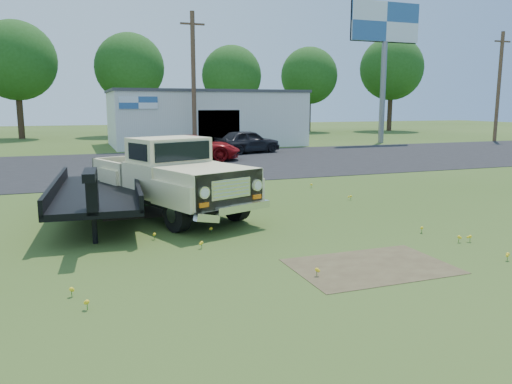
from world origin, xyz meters
The scene contains 17 objects.
ground centered at (0.00, 0.00, 0.00)m, with size 140.00×140.00×0.00m, color #334C18.
asphalt_lot centered at (0.00, 15.00, 0.00)m, with size 90.00×14.00×0.02m, color black.
dirt_patch_a centered at (1.50, -3.00, 0.00)m, with size 3.00×2.00×0.01m, color #493D27.
dirt_patch_b centered at (-2.00, 3.50, 0.00)m, with size 2.20×1.60×0.01m, color #493D27.
commercial_building centered at (6.00, 26.99, 2.10)m, with size 14.20×8.20×4.15m.
billboard centered at (20.00, 24.04, 8.54)m, with size 6.10×0.45×11.05m.
utility_pole_mid centered at (4.00, 22.00, 4.60)m, with size 1.60×0.30×9.00m.
utility_pole_east centered at (30.00, 22.00, 4.60)m, with size 1.60×0.30×9.00m.
treeline_c centered at (-8.00, 39.50, 6.93)m, with size 7.04×7.04×10.47m.
treeline_d centered at (2.00, 40.50, 6.62)m, with size 6.72×6.72×10.00m.
treeline_e centered at (12.00, 39.00, 5.98)m, with size 6.08×6.08×9.04m.
treeline_f centered at (22.00, 41.50, 6.30)m, with size 6.40×6.40×9.52m.
treeline_g centered at (32.00, 40.00, 7.25)m, with size 7.36×7.36×10.95m.
vintage_pickup_truck centered at (-1.24, 2.98, 1.09)m, with size 2.34×6.01×2.18m, color beige, non-canonical shape.
flatbed_trailer centered at (-3.20, 2.97, 0.88)m, with size 2.14×6.43×1.75m, color black, non-canonical shape.
red_pickup centered at (2.63, 16.29, 0.70)m, with size 2.33×5.04×1.40m, color maroon.
dark_sedan centered at (6.76, 19.24, 0.74)m, with size 1.75×4.35×1.48m, color black.
Camera 1 is at (-3.75, -10.84, 3.06)m, focal length 35.00 mm.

